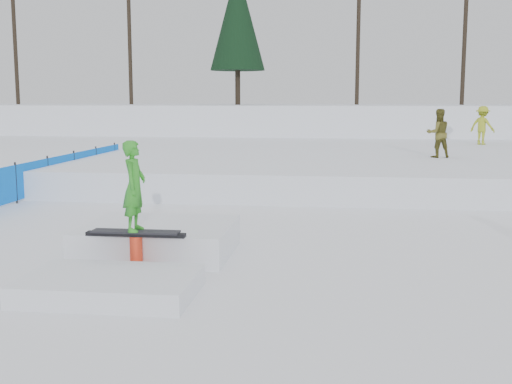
# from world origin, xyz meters

# --- Properties ---
(ground) EXTENTS (120.00, 120.00, 0.00)m
(ground) POSITION_xyz_m (0.00, 0.00, 0.00)
(ground) COLOR white
(snow_berm) EXTENTS (60.00, 14.00, 2.40)m
(snow_berm) POSITION_xyz_m (0.00, 30.00, 1.20)
(snow_berm) COLOR white
(snow_berm) RESTS_ON ground
(snow_midrise) EXTENTS (50.00, 18.00, 0.80)m
(snow_midrise) POSITION_xyz_m (0.00, 16.00, 0.40)
(snow_midrise) COLOR white
(snow_midrise) RESTS_ON ground
(safety_fence) EXTENTS (0.05, 16.00, 1.10)m
(safety_fence) POSITION_xyz_m (-6.50, 6.60, 0.55)
(safety_fence) COLOR blue
(safety_fence) RESTS_ON ground
(treeline) EXTENTS (40.24, 4.22, 10.50)m
(treeline) POSITION_xyz_m (6.18, 28.28, 7.45)
(treeline) COLOR black
(treeline) RESTS_ON snow_berm
(walker_olive) EXTENTS (0.90, 0.77, 1.62)m
(walker_olive) POSITION_xyz_m (5.25, 12.78, 1.61)
(walker_olive) COLOR brown
(walker_olive) RESTS_ON snow_midrise
(walker_ygreen) EXTENTS (1.22, 1.12, 1.65)m
(walker_ygreen) POSITION_xyz_m (8.05, 19.29, 1.62)
(walker_ygreen) COLOR #9FAE21
(walker_ygreen) RESTS_ON snow_midrise
(jib_rail_feature) EXTENTS (2.60, 4.40, 2.11)m
(jib_rail_feature) POSITION_xyz_m (-1.21, 0.92, 0.30)
(jib_rail_feature) COLOR white
(jib_rail_feature) RESTS_ON ground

